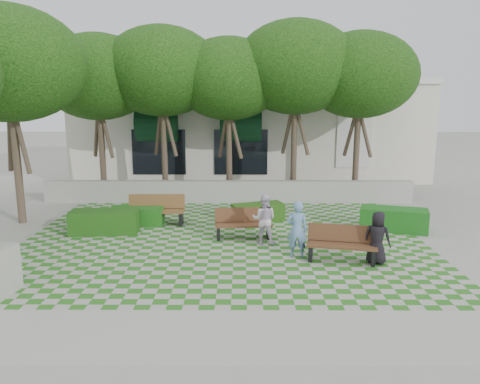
{
  "coord_description": "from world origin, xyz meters",
  "views": [
    {
      "loc": [
        0.56,
        -12.53,
        4.29
      ],
      "look_at": [
        0.5,
        1.5,
        1.4
      ],
      "focal_mm": 35.0,
      "sensor_mm": 36.0,
      "label": 1
    }
  ],
  "objects_px": {
    "bench_east": "(342,244)",
    "hedge_midright": "(258,212)",
    "bench_mid": "(243,224)",
    "bench_west": "(156,210)",
    "hedge_west": "(104,222)",
    "person_dark": "(377,238)",
    "person_blue": "(297,229)",
    "hedge_east": "(394,219)",
    "hedge_midleft": "(137,216)",
    "person_white": "(264,219)"
  },
  "relations": [
    {
      "from": "bench_west",
      "to": "hedge_midright",
      "type": "height_order",
      "value": "bench_west"
    },
    {
      "from": "person_white",
      "to": "hedge_midleft",
      "type": "bearing_deg",
      "value": -15.15
    },
    {
      "from": "hedge_west",
      "to": "person_dark",
      "type": "relative_size",
      "value": 1.51
    },
    {
      "from": "bench_west",
      "to": "hedge_east",
      "type": "xyz_separation_m",
      "value": [
        7.83,
        -0.7,
        -0.12
      ]
    },
    {
      "from": "hedge_midright",
      "to": "hedge_west",
      "type": "height_order",
      "value": "hedge_west"
    },
    {
      "from": "hedge_midright",
      "to": "person_dark",
      "type": "xyz_separation_m",
      "value": [
        2.95,
        -4.2,
        0.39
      ]
    },
    {
      "from": "person_blue",
      "to": "person_white",
      "type": "height_order",
      "value": "person_blue"
    },
    {
      "from": "hedge_east",
      "to": "bench_mid",
      "type": "bearing_deg",
      "value": -170.28
    },
    {
      "from": "hedge_east",
      "to": "person_white",
      "type": "height_order",
      "value": "person_white"
    },
    {
      "from": "hedge_midright",
      "to": "hedge_midleft",
      "type": "distance_m",
      "value": 4.13
    },
    {
      "from": "bench_west",
      "to": "person_blue",
      "type": "relative_size",
      "value": 1.24
    },
    {
      "from": "hedge_east",
      "to": "bench_east",
      "type": "bearing_deg",
      "value": -128.3
    },
    {
      "from": "person_blue",
      "to": "person_dark",
      "type": "height_order",
      "value": "person_blue"
    },
    {
      "from": "bench_east",
      "to": "hedge_west",
      "type": "relative_size",
      "value": 0.9
    },
    {
      "from": "bench_mid",
      "to": "hedge_midright",
      "type": "xyz_separation_m",
      "value": [
        0.51,
        1.97,
        -0.13
      ]
    },
    {
      "from": "person_dark",
      "to": "bench_west",
      "type": "bearing_deg",
      "value": -1.76
    },
    {
      "from": "hedge_midright",
      "to": "person_blue",
      "type": "height_order",
      "value": "person_blue"
    },
    {
      "from": "bench_east",
      "to": "person_dark",
      "type": "bearing_deg",
      "value": 1.14
    },
    {
      "from": "bench_mid",
      "to": "person_dark",
      "type": "bearing_deg",
      "value": -36.86
    },
    {
      "from": "bench_mid",
      "to": "bench_west",
      "type": "relative_size",
      "value": 0.92
    },
    {
      "from": "hedge_midright",
      "to": "person_blue",
      "type": "bearing_deg",
      "value": -76.11
    },
    {
      "from": "person_dark",
      "to": "hedge_midleft",
      "type": "bearing_deg",
      "value": 1.03
    },
    {
      "from": "hedge_east",
      "to": "person_blue",
      "type": "height_order",
      "value": "person_blue"
    },
    {
      "from": "bench_east",
      "to": "hedge_midright",
      "type": "xyz_separation_m",
      "value": [
        -2.07,
        4.03,
        -0.15
      ]
    },
    {
      "from": "bench_mid",
      "to": "person_blue",
      "type": "height_order",
      "value": "person_blue"
    },
    {
      "from": "bench_mid",
      "to": "person_white",
      "type": "relative_size",
      "value": 1.19
    },
    {
      "from": "bench_mid",
      "to": "person_white",
      "type": "xyz_separation_m",
      "value": [
        0.61,
        -0.57,
        0.3
      ]
    },
    {
      "from": "bench_east",
      "to": "hedge_midleft",
      "type": "relative_size",
      "value": 1.07
    },
    {
      "from": "hedge_east",
      "to": "hedge_west",
      "type": "height_order",
      "value": "hedge_west"
    },
    {
      "from": "bench_west",
      "to": "hedge_midleft",
      "type": "distance_m",
      "value": 0.66
    },
    {
      "from": "hedge_east",
      "to": "hedge_midleft",
      "type": "relative_size",
      "value": 1.19
    },
    {
      "from": "person_blue",
      "to": "person_dark",
      "type": "bearing_deg",
      "value": 171.41
    },
    {
      "from": "bench_west",
      "to": "hedge_midleft",
      "type": "height_order",
      "value": "bench_west"
    },
    {
      "from": "bench_west",
      "to": "person_dark",
      "type": "bearing_deg",
      "value": -31.32
    },
    {
      "from": "bench_east",
      "to": "hedge_midleft",
      "type": "bearing_deg",
      "value": 162.1
    },
    {
      "from": "hedge_east",
      "to": "person_white",
      "type": "distance_m",
      "value": 4.51
    },
    {
      "from": "hedge_midleft",
      "to": "hedge_east",
      "type": "bearing_deg",
      "value": -4.2
    },
    {
      "from": "hedge_east",
      "to": "person_blue",
      "type": "bearing_deg",
      "value": -142.94
    },
    {
      "from": "person_blue",
      "to": "person_dark",
      "type": "relative_size",
      "value": 1.12
    },
    {
      "from": "hedge_west",
      "to": "bench_mid",
      "type": "bearing_deg",
      "value": -6.21
    },
    {
      "from": "bench_west",
      "to": "person_white",
      "type": "distance_m",
      "value": 4.15
    },
    {
      "from": "bench_mid",
      "to": "person_white",
      "type": "bearing_deg",
      "value": -47.38
    },
    {
      "from": "hedge_west",
      "to": "person_white",
      "type": "bearing_deg",
      "value": -11.83
    },
    {
      "from": "bench_mid",
      "to": "person_blue",
      "type": "xyz_separation_m",
      "value": [
        1.44,
        -1.76,
        0.34
      ]
    },
    {
      "from": "bench_east",
      "to": "person_blue",
      "type": "bearing_deg",
      "value": 177.16
    },
    {
      "from": "hedge_midright",
      "to": "bench_west",
      "type": "bearing_deg",
      "value": -172.86
    },
    {
      "from": "bench_east",
      "to": "person_dark",
      "type": "height_order",
      "value": "person_dark"
    },
    {
      "from": "hedge_midright",
      "to": "person_white",
      "type": "distance_m",
      "value": 2.58
    },
    {
      "from": "hedge_midleft",
      "to": "person_blue",
      "type": "distance_m",
      "value": 5.98
    },
    {
      "from": "bench_east",
      "to": "hedge_midright",
      "type": "height_order",
      "value": "bench_east"
    }
  ]
}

